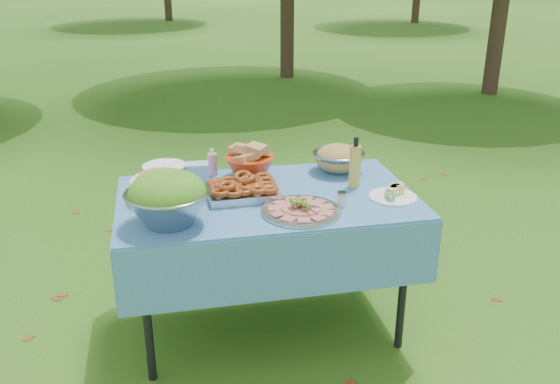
% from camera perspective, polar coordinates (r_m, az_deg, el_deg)
% --- Properties ---
extents(ground, '(80.00, 80.00, 0.00)m').
position_cam_1_polar(ground, '(3.31, -1.14, -12.64)').
color(ground, '#153A0A').
rests_on(ground, ground).
extents(picnic_table, '(1.46, 0.86, 0.76)m').
position_cam_1_polar(picnic_table, '(3.11, -1.19, -6.86)').
color(picnic_table, '#82C0FA').
rests_on(picnic_table, ground).
extents(salad_bowl, '(0.45, 0.45, 0.25)m').
position_cam_1_polar(salad_bowl, '(2.64, -10.75, -0.58)').
color(salad_bowl, '#969A9D').
rests_on(salad_bowl, picnic_table).
extents(pasta_bowl_white, '(0.28, 0.28, 0.15)m').
position_cam_1_polar(pasta_bowl_white, '(2.94, -11.49, 0.75)').
color(pasta_bowl_white, white).
rests_on(pasta_bowl_white, picnic_table).
extents(plate_stack, '(0.29, 0.29, 0.09)m').
position_cam_1_polar(plate_stack, '(3.17, -11.03, 1.79)').
color(plate_stack, white).
rests_on(plate_stack, picnic_table).
extents(wipes_box, '(0.12, 0.09, 0.11)m').
position_cam_1_polar(wipes_box, '(3.12, -7.94, 1.82)').
color(wipes_box, '#93D0EA').
rests_on(wipes_box, picnic_table).
extents(sanitizer_bottle, '(0.07, 0.07, 0.15)m').
position_cam_1_polar(sanitizer_bottle, '(3.22, -6.53, 2.89)').
color(sanitizer_bottle, pink).
rests_on(sanitizer_bottle, picnic_table).
extents(bread_bowl, '(0.34, 0.34, 0.18)m').
position_cam_1_polar(bread_bowl, '(3.17, -2.92, 3.00)').
color(bread_bowl, red).
rests_on(bread_bowl, picnic_table).
extents(pasta_bowl_steel, '(0.33, 0.33, 0.15)m').
position_cam_1_polar(pasta_bowl_steel, '(3.27, 5.65, 3.29)').
color(pasta_bowl_steel, '#969A9D').
rests_on(pasta_bowl_steel, picnic_table).
extents(fried_tray, '(0.36, 0.26, 0.08)m').
position_cam_1_polar(fried_tray, '(2.92, -3.58, 0.29)').
color(fried_tray, silver).
rests_on(fried_tray, picnic_table).
extents(charcuterie_platter, '(0.38, 0.38, 0.09)m').
position_cam_1_polar(charcuterie_platter, '(2.74, 2.06, -1.15)').
color(charcuterie_platter, '#B0B3B8').
rests_on(charcuterie_platter, picnic_table).
extents(oil_bottle, '(0.08, 0.08, 0.26)m').
position_cam_1_polar(oil_bottle, '(3.04, 7.24, 2.85)').
color(oil_bottle, gold).
rests_on(oil_bottle, picnic_table).
extents(cheese_plate, '(0.27, 0.27, 0.06)m').
position_cam_1_polar(cheese_plate, '(2.96, 10.83, 0.03)').
color(cheese_plate, white).
rests_on(cheese_plate, picnic_table).
extents(shaker, '(0.06, 0.06, 0.07)m').
position_cam_1_polar(shaker, '(2.82, 5.95, -0.69)').
color(shaker, silver).
rests_on(shaker, picnic_table).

